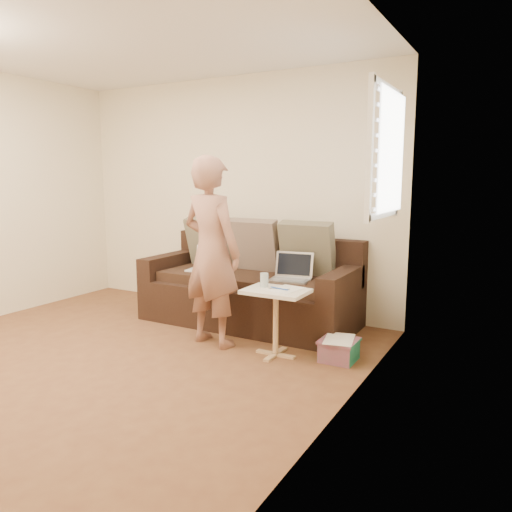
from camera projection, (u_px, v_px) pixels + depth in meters
name	position (u px, v px, depth m)	size (l,w,h in m)	color
floor	(80.00, 371.00, 3.85)	(4.50, 4.50, 0.00)	brown
ceiling	(59.00, 19.00, 3.44)	(4.50, 4.50, 0.00)	white
wall_back	(231.00, 195.00, 5.59)	(4.00, 4.00, 0.00)	beige
wall_right	(323.00, 215.00, 2.69)	(4.50, 4.50, 0.00)	beige
window_blinds	(387.00, 152.00, 3.94)	(0.12, 0.88, 1.08)	white
sofa	(249.00, 283.00, 5.07)	(2.20, 0.95, 0.85)	black
pillow_left	(211.00, 242.00, 5.47)	(0.55, 0.14, 0.55)	brown
pillow_mid	(254.00, 245.00, 5.21)	(0.55, 0.14, 0.55)	brown
pillow_right	(307.00, 249.00, 4.94)	(0.55, 0.14, 0.55)	brown
laptop_silver	(289.00, 281.00, 4.70)	(0.38, 0.27, 0.25)	#B7BABC
laptop_white	(205.00, 271.00, 5.22)	(0.36, 0.26, 0.26)	white
person	(212.00, 252.00, 4.36)	(0.62, 0.42, 1.70)	#975B52
side_table	(276.00, 323.00, 4.14)	(0.52, 0.37, 0.58)	silver
drinking_glass	(264.00, 280.00, 4.19)	(0.07, 0.07, 0.12)	silver
scissors	(279.00, 289.00, 4.09)	(0.18, 0.10, 0.02)	silver
paper_on_table	(286.00, 289.00, 4.10)	(0.21, 0.30, 0.00)	white
striped_box	(339.00, 350.00, 4.06)	(0.30, 0.30, 0.19)	#D11F5C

